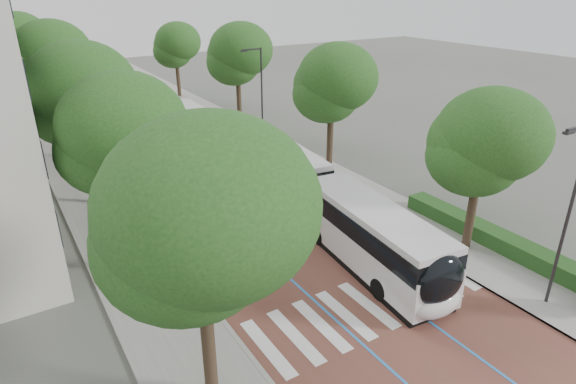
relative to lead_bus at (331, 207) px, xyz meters
name	(u,v)px	position (x,y,z in m)	size (l,w,h in m)	color
ground	(380,319)	(-2.66, -7.06, -1.63)	(160.00, 160.00, 0.00)	#51544C
road	(124,113)	(-2.66, 32.94, -1.62)	(11.00, 140.00, 0.02)	brown
sidewalk_left	(47,122)	(-10.16, 32.94, -1.57)	(4.00, 140.00, 0.12)	gray
sidewalk_right	(191,103)	(4.84, 32.94, -1.57)	(4.00, 140.00, 0.12)	gray
kerb_left	(67,120)	(-8.26, 32.94, -1.57)	(0.20, 140.00, 0.14)	gray
kerb_right	(175,105)	(2.94, 32.94, -1.57)	(0.20, 140.00, 0.14)	gray
zebra_crossing	(368,305)	(-2.46, -6.06, -1.60)	(10.55, 3.60, 0.01)	silver
lane_line_left	(108,115)	(-4.26, 32.94, -1.60)	(0.12, 126.00, 0.01)	blue
lane_line_right	(139,110)	(-1.06, 32.94, -1.60)	(0.12, 126.00, 0.01)	blue
hedge	(518,249)	(6.44, -7.06, -1.11)	(1.20, 14.00, 0.80)	#18471A
streetlight_near	(569,204)	(3.96, -10.06, 3.19)	(1.82, 0.20, 8.00)	#2A2A2C
streetlight_far	(260,90)	(3.96, 14.94, 3.19)	(1.82, 0.20, 8.00)	#2A2A2C
lamp_post_left	(163,194)	(-8.76, 0.94, 2.49)	(0.14, 0.14, 8.00)	#2A2A2C
trees_left	(58,80)	(-10.16, 18.02, 4.94)	(6.34, 61.33, 9.81)	black
trees_right	(271,73)	(5.04, 14.99, 4.48)	(5.67, 47.28, 9.05)	black
lead_bus	(331,207)	(0.00, 0.00, 0.00)	(4.36, 18.55, 3.20)	black
bus_queued_0	(201,135)	(-0.81, 16.17, 0.00)	(3.08, 12.50, 3.20)	silver
bus_queued_1	(151,104)	(-0.91, 28.54, 0.00)	(2.66, 12.42, 3.20)	silver
bus_queued_2	(122,81)	(-0.33, 42.06, 0.00)	(3.28, 12.53, 3.20)	silver
bus_queued_3	(95,66)	(-0.75, 55.02, 0.00)	(2.69, 12.43, 3.20)	silver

